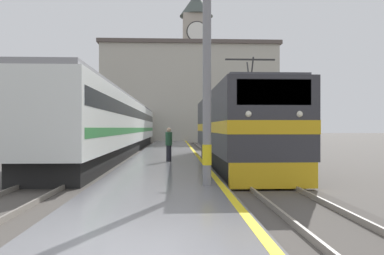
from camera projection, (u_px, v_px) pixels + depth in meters
ground_plane at (170, 149)px, 35.20m from camera, size 200.00×200.00×0.00m
platform at (169, 150)px, 30.21m from camera, size 3.97×140.00×0.29m
rail_track_near at (212, 152)px, 30.37m from camera, size 2.83×140.00×0.16m
rail_track_far at (122, 152)px, 30.03m from camera, size 2.83×140.00×0.16m
locomotive_train at (236, 128)px, 18.80m from camera, size 2.92×14.81×4.77m
passenger_train at (120, 125)px, 29.15m from camera, size 2.92×36.00×4.09m
catenary_mast at (210, 45)px, 10.93m from camera, size 2.42×0.27×8.29m
person_on_platform at (169, 144)px, 18.77m from camera, size 0.34×0.34×1.69m
clock_tower at (196, 61)px, 61.09m from camera, size 5.42×5.42×24.08m
station_building at (189, 94)px, 52.40m from camera, size 23.93×9.13×13.39m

